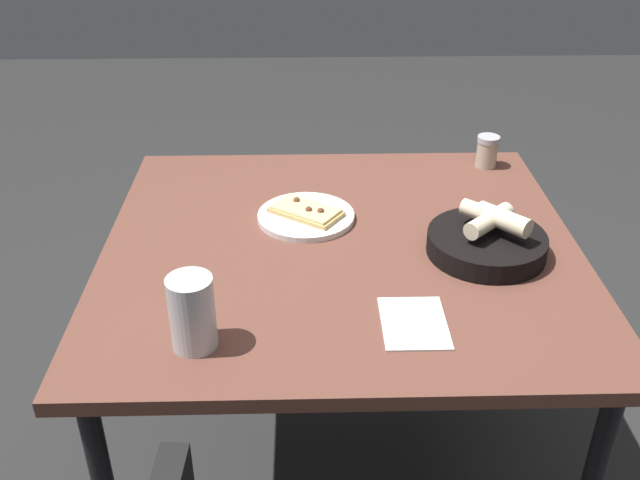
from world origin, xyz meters
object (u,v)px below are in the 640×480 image
at_px(pizza_plate, 306,215).
at_px(bread_basket, 487,240).
at_px(beer_glass, 192,315).
at_px(pepper_shaker, 487,153).
at_px(dining_table, 341,269).

bearing_deg(pizza_plate, bread_basket, 67.14).
relative_size(beer_glass, pepper_shaker, 1.64).
bearing_deg(pepper_shaker, dining_table, -45.73).
distance_m(dining_table, pepper_shaker, 0.58).
bearing_deg(beer_glass, pizza_plate, 156.39).
bearing_deg(pepper_shaker, beer_glass, -42.72).
bearing_deg(dining_table, pepper_shaker, 134.27).
xyz_separation_m(beer_glass, pepper_shaker, (-0.74, 0.68, -0.03)).
distance_m(dining_table, bread_basket, 0.33).
distance_m(pizza_plate, pepper_shaker, 0.56).
relative_size(dining_table, pizza_plate, 4.60).
bearing_deg(beer_glass, bread_basket, 116.77).
height_order(bread_basket, pepper_shaker, bread_basket).
xyz_separation_m(pizza_plate, pepper_shaker, (-0.28, 0.48, 0.03)).
bearing_deg(beer_glass, pepper_shaker, 137.28).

